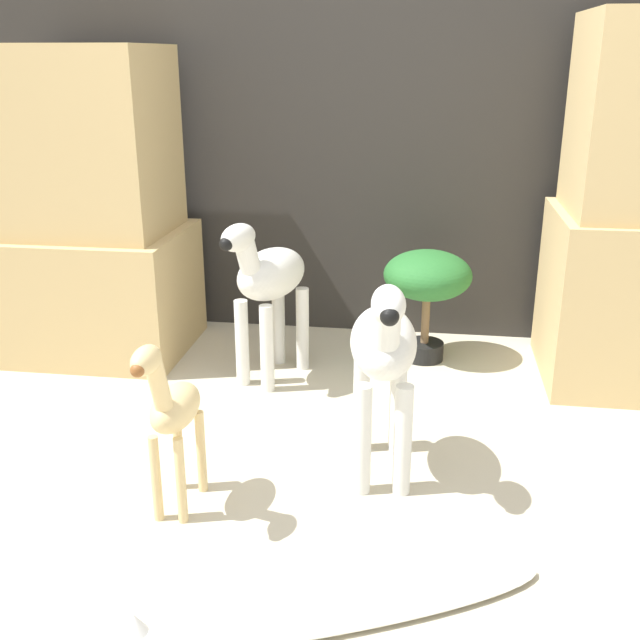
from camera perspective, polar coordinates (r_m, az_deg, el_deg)
ground_plane at (r=2.20m, az=-0.49°, el=-15.88°), size 14.00×14.00×0.00m
wall_back at (r=3.50m, az=3.94°, el=16.66°), size 6.40×0.08×2.20m
rock_pillar_left at (r=3.42m, az=-16.68°, el=7.52°), size 0.74×0.65×1.32m
zebra_right at (r=2.29m, az=4.85°, el=-2.58°), size 0.24×0.51×0.69m
zebra_left at (r=3.00m, az=-3.97°, el=2.89°), size 0.33×0.51×0.69m
giraffe_figurine at (r=2.17m, az=-11.26°, el=-6.70°), size 0.14×0.36×0.57m
potted_palm_front at (r=3.24m, az=8.18°, el=2.96°), size 0.38×0.38×0.49m
surfboard at (r=1.94m, az=-0.92°, el=-21.01°), size 1.19×0.64×0.08m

